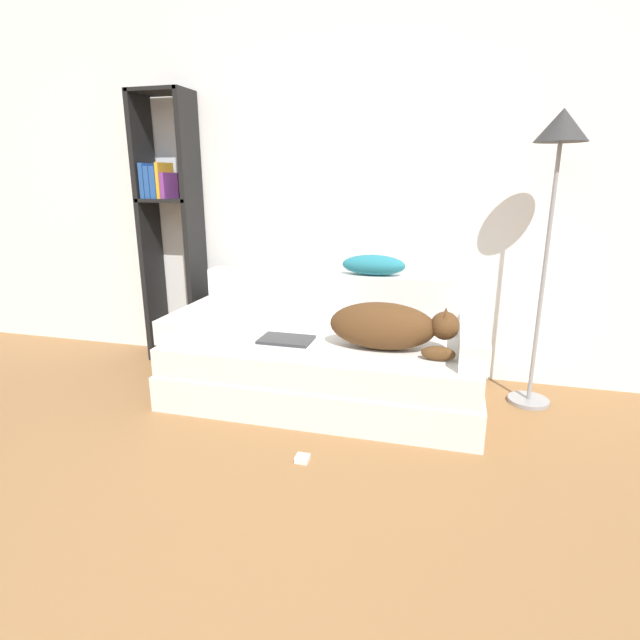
% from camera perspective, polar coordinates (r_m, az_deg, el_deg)
% --- Properties ---
extents(wall_back, '(7.18, 0.06, 2.70)m').
position_cam_1_polar(wall_back, '(3.49, 0.62, 16.45)').
color(wall_back, white).
rests_on(wall_back, ground_plane).
extents(couch, '(1.86, 0.89, 0.38)m').
position_cam_1_polar(couch, '(3.06, 0.47, -5.71)').
color(couch, silver).
rests_on(couch, ground_plane).
extents(couch_backrest, '(1.82, 0.15, 0.33)m').
position_cam_1_polar(couch_backrest, '(3.31, 2.13, 2.44)').
color(couch_backrest, silver).
rests_on(couch_backrest, couch).
extents(couch_arm_left, '(0.15, 0.70, 0.14)m').
position_cam_1_polar(couch_arm_left, '(3.28, -14.11, 0.16)').
color(couch_arm_left, silver).
rests_on(couch_arm_left, couch).
extents(couch_arm_right, '(0.15, 0.70, 0.14)m').
position_cam_1_polar(couch_arm_right, '(2.89, 17.08, -2.23)').
color(couch_arm_right, silver).
rests_on(couch_arm_right, couch).
extents(dog, '(0.72, 0.28, 0.27)m').
position_cam_1_polar(dog, '(2.82, 7.85, -0.73)').
color(dog, '#513319').
rests_on(dog, couch).
extents(laptop, '(0.31, 0.21, 0.02)m').
position_cam_1_polar(laptop, '(2.98, -3.89, -2.25)').
color(laptop, '#2D2D30').
rests_on(laptop, couch).
extents(throw_pillow, '(0.41, 0.17, 0.13)m').
position_cam_1_polar(throw_pillow, '(3.23, 6.13, 6.26)').
color(throw_pillow, teal).
rests_on(throw_pillow, couch_backrest).
extents(bookshelf, '(0.40, 0.26, 1.88)m').
position_cam_1_polar(bookshelf, '(3.76, -16.88, 11.22)').
color(bookshelf, black).
rests_on(bookshelf, ground_plane).
extents(floor_lamp, '(0.28, 0.28, 1.67)m').
position_cam_1_polar(floor_lamp, '(3.06, 25.53, 15.87)').
color(floor_lamp, gray).
rests_on(floor_lamp, ground_plane).
extents(power_adapter, '(0.06, 0.06, 0.03)m').
position_cam_1_polar(power_adapter, '(2.49, -2.03, -15.54)').
color(power_adapter, silver).
rests_on(power_adapter, ground_plane).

